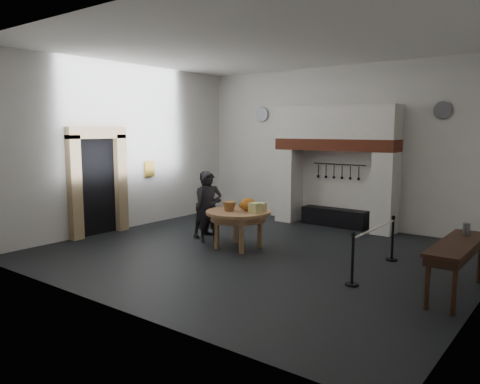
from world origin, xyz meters
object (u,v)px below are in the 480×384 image
Objects in this scene: iron_range at (334,217)px; visitor_far at (208,204)px; visitor_near at (209,207)px; barrier_post_near at (353,261)px; work_table at (238,212)px; barrier_post_far at (392,239)px; side_table at (457,244)px.

visitor_far is at bearing -122.24° from iron_range.
iron_range is 1.11× the size of visitor_near.
visitor_near reaches higher than iron_range.
iron_range is 5.17m from barrier_post_near.
visitor_far is at bearing 161.02° from work_table.
visitor_far is 4.61m from barrier_post_far.
visitor_near reaches higher than work_table.
visitor_near is 4.30m from barrier_post_far.
work_table is 0.88× the size of visitor_near.
iron_range is 3.96m from visitor_near.
visitor_near is at bearing 176.61° from side_table.
side_table reaches higher than work_table.
visitor_near is 1.90× the size of barrier_post_near.
work_table is at bearing -160.39° from barrier_post_far.
visitor_near is (-1.60, -3.57, 0.60)m from iron_range.
iron_range is at bearing 79.76° from work_table.
barrier_post_near is (3.20, -0.86, -0.39)m from work_table.
barrier_post_far reaches higher than iron_range.
visitor_far reaches higher than side_table.
iron_range is at bearing 119.48° from barrier_post_near.
side_table and barrier_post_near have the same top height.
barrier_post_near reaches higher than iron_range.
side_table is at bearing -42.20° from barrier_post_far.
visitor_far is 0.76× the size of side_table.
barrier_post_near reaches higher than work_table.
work_table is 0.95m from visitor_near.
visitor_far is (-1.34, 0.46, -0.00)m from work_table.
barrier_post_far is (4.14, 1.08, -0.40)m from visitor_near.
barrier_post_near is (-1.56, -0.59, -0.42)m from side_table.
barrier_post_near is at bearing -90.00° from barrier_post_far.
visitor_far is 6.14m from side_table.
work_table is 3.42m from barrier_post_far.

